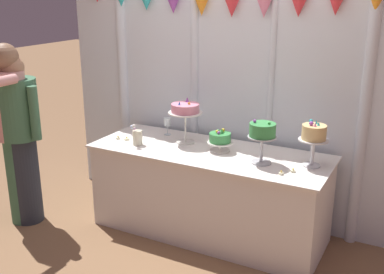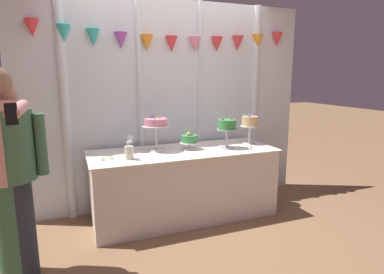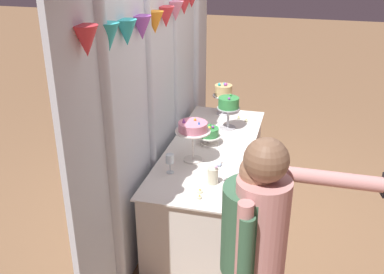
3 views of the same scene
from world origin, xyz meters
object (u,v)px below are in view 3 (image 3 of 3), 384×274
object	(u,v)px
cake_display_midleft	(209,133)
guest_man_pink_jacket	(252,265)
cake_display_midright	(229,105)
guest_girl_blue_dress	(261,255)
cake_display_rightmost	(223,92)
tealight_far_right	(239,118)
wine_glass	(170,159)
flower_vase	(213,175)
tealight_near_right	(246,121)
tealight_far_left	(199,197)
tealight_near_left	(200,191)
cake_display_leftmost	(193,129)
cake_table	(210,184)

from	to	relation	value
cake_display_midleft	guest_man_pink_jacket	distance (m)	1.80
cake_display_midright	guest_girl_blue_dress	distance (m)	2.21
cake_display_rightmost	tealight_far_right	size ratio (longest dim) A/B	9.57
cake_display_rightmost	wine_glass	size ratio (longest dim) A/B	2.22
flower_vase	tealight_far_right	size ratio (longest dim) A/B	5.31
cake_display_rightmost	wine_glass	bearing A→B (deg)	173.00
cake_display_rightmost	tealight_near_right	bearing A→B (deg)	-118.69
cake_display_midleft	tealight_far_left	size ratio (longest dim) A/B	5.78
wine_glass	guest_girl_blue_dress	xyz separation A→B (m)	(-1.09, -0.87, 0.05)
tealight_near_left	guest_girl_blue_dress	distance (m)	1.02
guest_girl_blue_dress	cake_display_leftmost	bearing A→B (deg)	28.78
cake_table	tealight_near_right	world-z (taller)	tealight_near_right
cake_table	guest_girl_blue_dress	bearing A→B (deg)	-158.49
cake_display_midleft	tealight_near_left	size ratio (longest dim) A/B	4.51
cake_display_midleft	tealight_far_right	xyz separation A→B (m)	(0.69, -0.17, -0.10)
wine_glass	tealight_near_right	size ratio (longest dim) A/B	4.60
cake_display_leftmost	cake_display_midleft	distance (m)	0.42
cake_display_midright	cake_display_rightmost	world-z (taller)	cake_display_rightmost
wine_glass	tealight_near_left	distance (m)	0.42
wine_glass	guest_girl_blue_dress	bearing A→B (deg)	-141.32
tealight_far_left	tealight_near_right	distance (m)	1.60
guest_man_pink_jacket	cake_table	bearing A→B (deg)	20.38
cake_display_rightmost	cake_display_midright	bearing A→B (deg)	-161.52
tealight_near_right	tealight_far_right	bearing A→B (deg)	55.10
flower_vase	cake_display_midright	bearing A→B (deg)	4.42
cake_display_midright	flower_vase	bearing A→B (deg)	-175.58
guest_man_pink_jacket	tealight_near_right	bearing A→B (deg)	8.96
cake_display_leftmost	tealight_near_right	world-z (taller)	cake_display_leftmost
cake_display_leftmost	flower_vase	xyz separation A→B (m)	(-0.35, -0.26, -0.22)
tealight_far_right	guest_man_pink_jacket	size ratio (longest dim) A/B	0.02
cake_display_rightmost	guest_man_pink_jacket	size ratio (longest dim) A/B	0.24
cake_display_midleft	cake_display_midright	distance (m)	0.45
flower_vase	tealight_far_left	bearing A→B (deg)	168.27
cake_display_rightmost	wine_glass	xyz separation A→B (m)	(-1.42, 0.17, -0.13)
cake_display_midleft	guest_girl_blue_dress	size ratio (longest dim) A/B	0.13
cake_display_midleft	tealight_near_right	size ratio (longest dim) A/B	6.08
cake_display_leftmost	cake_display_midleft	xyz separation A→B (m)	(0.37, -0.06, -0.19)
tealight_far_left	guest_girl_blue_dress	xyz separation A→B (m)	(-0.75, -0.54, 0.16)
cake_table	cake_display_midleft	bearing A→B (deg)	22.59
tealight_far_left	tealight_near_right	bearing A→B (deg)	-4.39
cake_display_leftmost	cake_display_midleft	size ratio (longest dim) A/B	1.83
tealight_near_right	flower_vase	bearing A→B (deg)	177.00
cake_display_midright	tealight_far_left	size ratio (longest dim) A/B	9.37
cake_display_midleft	cake_display_rightmost	bearing A→B (deg)	1.19
tealight_far_left	tealight_near_right	world-z (taller)	same
cake_display_rightmost	cake_display_leftmost	bearing A→B (deg)	177.72
flower_vase	guest_man_pink_jacket	size ratio (longest dim) A/B	0.13
tealight_near_left	guest_girl_blue_dress	size ratio (longest dim) A/B	0.03
cake_display_leftmost	cake_display_midright	bearing A→B (deg)	-12.28
wine_glass	flower_vase	distance (m)	0.40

